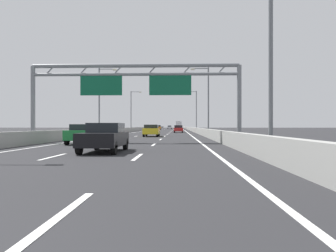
# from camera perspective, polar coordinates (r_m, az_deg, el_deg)

# --- Properties ---
(ground_plane) EXTENTS (260.00, 260.00, 0.00)m
(ground_plane) POSITION_cam_1_polar(r_m,az_deg,el_deg) (101.40, -0.15, -0.71)
(ground_plane) COLOR #262628
(lane_dash_left_1) EXTENTS (0.16, 3.00, 0.01)m
(lane_dash_left_1) POSITION_cam_1_polar(r_m,az_deg,el_deg) (14.88, -19.23, -5.04)
(lane_dash_left_1) COLOR white
(lane_dash_left_1) RESTS_ON ground_plane
(lane_dash_left_2) EXTENTS (0.16, 3.00, 0.01)m
(lane_dash_left_2) POSITION_cam_1_polar(r_m,az_deg,el_deg) (23.48, -11.30, -3.18)
(lane_dash_left_2) COLOR white
(lane_dash_left_2) RESTS_ON ground_plane
(lane_dash_left_3) EXTENTS (0.16, 3.00, 0.01)m
(lane_dash_left_3) POSITION_cam_1_polar(r_m,az_deg,el_deg) (32.30, -7.66, -2.30)
(lane_dash_left_3) COLOR white
(lane_dash_left_3) RESTS_ON ground_plane
(lane_dash_left_4) EXTENTS (0.16, 3.00, 0.01)m
(lane_dash_left_4) POSITION_cam_1_polar(r_m,az_deg,el_deg) (41.20, -5.60, -1.79)
(lane_dash_left_4) COLOR white
(lane_dash_left_4) RESTS_ON ground_plane
(lane_dash_left_5) EXTENTS (0.16, 3.00, 0.01)m
(lane_dash_left_5) POSITION_cam_1_polar(r_m,az_deg,el_deg) (50.13, -4.26, -1.47)
(lane_dash_left_5) COLOR white
(lane_dash_left_5) RESTS_ON ground_plane
(lane_dash_left_6) EXTENTS (0.16, 3.00, 0.01)m
(lane_dash_left_6) POSITION_cam_1_polar(r_m,az_deg,el_deg) (59.09, -3.33, -1.24)
(lane_dash_left_6) COLOR white
(lane_dash_left_6) RESTS_ON ground_plane
(lane_dash_left_7) EXTENTS (0.16, 3.00, 0.01)m
(lane_dash_left_7) POSITION_cam_1_polar(r_m,az_deg,el_deg) (68.05, -2.65, -1.07)
(lane_dash_left_7) COLOR white
(lane_dash_left_7) RESTS_ON ground_plane
(lane_dash_left_8) EXTENTS (0.16, 3.00, 0.01)m
(lane_dash_left_8) POSITION_cam_1_polar(r_m,az_deg,el_deg) (77.03, -2.13, -0.94)
(lane_dash_left_8) COLOR white
(lane_dash_left_8) RESTS_ON ground_plane
(lane_dash_left_9) EXTENTS (0.16, 3.00, 0.01)m
(lane_dash_left_9) POSITION_cam_1_polar(r_m,az_deg,el_deg) (86.01, -1.71, -0.84)
(lane_dash_left_9) COLOR white
(lane_dash_left_9) RESTS_ON ground_plane
(lane_dash_left_10) EXTENTS (0.16, 3.00, 0.01)m
(lane_dash_left_10) POSITION_cam_1_polar(r_m,az_deg,el_deg) (94.99, -1.38, -0.75)
(lane_dash_left_10) COLOR white
(lane_dash_left_10) RESTS_ON ground_plane
(lane_dash_left_11) EXTENTS (0.16, 3.00, 0.01)m
(lane_dash_left_11) POSITION_cam_1_polar(r_m,az_deg,el_deg) (103.98, -1.10, -0.69)
(lane_dash_left_11) COLOR white
(lane_dash_left_11) RESTS_ON ground_plane
(lane_dash_left_12) EXTENTS (0.16, 3.00, 0.01)m
(lane_dash_left_12) POSITION_cam_1_polar(r_m,az_deg,el_deg) (112.96, -0.86, -0.63)
(lane_dash_left_12) COLOR white
(lane_dash_left_12) RESTS_ON ground_plane
(lane_dash_left_13) EXTENTS (0.16, 3.00, 0.01)m
(lane_dash_left_13) POSITION_cam_1_polar(r_m,az_deg,el_deg) (121.95, -0.66, -0.58)
(lane_dash_left_13) COLOR white
(lane_dash_left_13) RESTS_ON ground_plane
(lane_dash_left_14) EXTENTS (0.16, 3.00, 0.01)m
(lane_dash_left_14) POSITION_cam_1_polar(r_m,az_deg,el_deg) (130.95, -0.49, -0.54)
(lane_dash_left_14) COLOR white
(lane_dash_left_14) RESTS_ON ground_plane
(lane_dash_left_15) EXTENTS (0.16, 3.00, 0.01)m
(lane_dash_left_15) POSITION_cam_1_polar(r_m,az_deg,el_deg) (139.94, -0.34, -0.50)
(lane_dash_left_15) COLOR white
(lane_dash_left_15) RESTS_ON ground_plane
(lane_dash_left_16) EXTENTS (0.16, 3.00, 0.01)m
(lane_dash_left_16) POSITION_cam_1_polar(r_m,az_deg,el_deg) (148.93, -0.21, -0.47)
(lane_dash_left_16) COLOR white
(lane_dash_left_16) RESTS_ON ground_plane
(lane_dash_left_17) EXTENTS (0.16, 3.00, 0.01)m
(lane_dash_left_17) POSITION_cam_1_polar(r_m,az_deg,el_deg) (157.93, -0.09, -0.44)
(lane_dash_left_17) COLOR white
(lane_dash_left_17) RESTS_ON ground_plane
(lane_dash_right_0) EXTENTS (0.16, 3.00, 0.01)m
(lane_dash_right_0) POSITION_cam_1_polar(r_m,az_deg,el_deg) (5.30, -17.85, -14.36)
(lane_dash_right_0) COLOR white
(lane_dash_right_0) RESTS_ON ground_plane
(lane_dash_right_1) EXTENTS (0.16, 3.00, 0.01)m
(lane_dash_right_1) POSITION_cam_1_polar(r_m,az_deg,el_deg) (14.00, -5.29, -5.36)
(lane_dash_right_1) COLOR white
(lane_dash_right_1) RESTS_ON ground_plane
(lane_dash_right_2) EXTENTS (0.16, 3.00, 0.01)m
(lane_dash_right_2) POSITION_cam_1_polar(r_m,az_deg,el_deg) (22.93, -2.49, -3.25)
(lane_dash_right_2) COLOR white
(lane_dash_right_2) RESTS_ON ground_plane
(lane_dash_right_3) EXTENTS (0.16, 3.00, 0.01)m
(lane_dash_right_3) POSITION_cam_1_polar(r_m,az_deg,el_deg) (31.91, -1.27, -2.33)
(lane_dash_right_3) COLOR white
(lane_dash_right_3) RESTS_ON ground_plane
(lane_dash_right_4) EXTENTS (0.16, 3.00, 0.01)m
(lane_dash_right_4) POSITION_cam_1_polar(r_m,az_deg,el_deg) (40.89, -0.58, -1.81)
(lane_dash_right_4) COLOR white
(lane_dash_right_4) RESTS_ON ground_plane
(lane_dash_right_5) EXTENTS (0.16, 3.00, 0.01)m
(lane_dash_right_5) POSITION_cam_1_polar(r_m,az_deg,el_deg) (49.88, -0.15, -1.47)
(lane_dash_right_5) COLOR white
(lane_dash_right_5) RESTS_ON ground_plane
(lane_dash_right_6) EXTENTS (0.16, 3.00, 0.01)m
(lane_dash_right_6) POSITION_cam_1_polar(r_m,az_deg,el_deg) (58.87, 0.16, -1.24)
(lane_dash_right_6) COLOR white
(lane_dash_right_6) RESTS_ON ground_plane
(lane_dash_right_7) EXTENTS (0.16, 3.00, 0.01)m
(lane_dash_right_7) POSITION_cam_1_polar(r_m,az_deg,el_deg) (67.87, 0.38, -1.07)
(lane_dash_right_7) COLOR white
(lane_dash_right_7) RESTS_ON ground_plane
(lane_dash_right_8) EXTENTS (0.16, 3.00, 0.01)m
(lane_dash_right_8) POSITION_cam_1_polar(r_m,az_deg,el_deg) (76.86, 0.55, -0.94)
(lane_dash_right_8) COLOR white
(lane_dash_right_8) RESTS_ON ground_plane
(lane_dash_right_9) EXTENTS (0.16, 3.00, 0.01)m
(lane_dash_right_9) POSITION_cam_1_polar(r_m,az_deg,el_deg) (85.86, 0.69, -0.84)
(lane_dash_right_9) COLOR white
(lane_dash_right_9) RESTS_ON ground_plane
(lane_dash_right_10) EXTENTS (0.16, 3.00, 0.01)m
(lane_dash_right_10) POSITION_cam_1_polar(r_m,az_deg,el_deg) (94.86, 0.80, -0.76)
(lane_dash_right_10) COLOR white
(lane_dash_right_10) RESTS_ON ground_plane
(lane_dash_right_11) EXTENTS (0.16, 3.00, 0.01)m
(lane_dash_right_11) POSITION_cam_1_polar(r_m,az_deg,el_deg) (103.85, 0.89, -0.69)
(lane_dash_right_11) COLOR white
(lane_dash_right_11) RESTS_ON ground_plane
(lane_dash_right_12) EXTENTS (0.16, 3.00, 0.01)m
(lane_dash_right_12) POSITION_cam_1_polar(r_m,az_deg,el_deg) (112.85, 0.96, -0.63)
(lane_dash_right_12) COLOR white
(lane_dash_right_12) RESTS_ON ground_plane
(lane_dash_right_13) EXTENTS (0.16, 3.00, 0.01)m
(lane_dash_right_13) POSITION_cam_1_polar(r_m,az_deg,el_deg) (121.85, 1.03, -0.58)
(lane_dash_right_13) COLOR white
(lane_dash_right_13) RESTS_ON ground_plane
(lane_dash_right_14) EXTENTS (0.16, 3.00, 0.01)m
(lane_dash_right_14) POSITION_cam_1_polar(r_m,az_deg,el_deg) (130.85, 1.08, -0.54)
(lane_dash_right_14) COLOR white
(lane_dash_right_14) RESTS_ON ground_plane
(lane_dash_right_15) EXTENTS (0.16, 3.00, 0.01)m
(lane_dash_right_15) POSITION_cam_1_polar(r_m,az_deg,el_deg) (139.85, 1.13, -0.50)
(lane_dash_right_15) COLOR white
(lane_dash_right_15) RESTS_ON ground_plane
(lane_dash_right_16) EXTENTS (0.16, 3.00, 0.01)m
(lane_dash_right_16) POSITION_cam_1_polar(r_m,az_deg,el_deg) (148.85, 1.18, -0.47)
(lane_dash_right_16) COLOR white
(lane_dash_right_16) RESTS_ON ground_plane
(lane_dash_right_17) EXTENTS (0.16, 3.00, 0.01)m
(lane_dash_right_17) POSITION_cam_1_polar(r_m,az_deg,el_deg) (157.85, 1.21, -0.44)
(lane_dash_right_17) COLOR white
(lane_dash_right_17) RESTS_ON ground_plane
(edge_line_left) EXTENTS (0.16, 176.00, 0.01)m
(edge_line_left) POSITION_cam_1_polar(r_m,az_deg,el_deg) (89.77, -3.77, -0.80)
(edge_line_left) COLOR white
(edge_line_left) RESTS_ON ground_plane
(edge_line_right) EXTENTS (0.16, 176.00, 0.01)m
(edge_line_right) POSITION_cam_1_polar(r_m,az_deg,el_deg) (89.36, 2.94, -0.80)
(edge_line_right) COLOR white
(edge_line_right) RESTS_ON ground_plane
(barrier_left) EXTENTS (0.45, 220.00, 0.95)m
(barrier_left) POSITION_cam_1_polar(r_m,az_deg,el_deg) (111.82, -3.51, -0.39)
(barrier_left) COLOR #9E9E99
(barrier_left) RESTS_ON ground_plane
(barrier_right) EXTENTS (0.45, 220.00, 0.95)m
(barrier_right) POSITION_cam_1_polar(r_m,az_deg,el_deg) (111.39, 3.58, -0.40)
(barrier_right) COLOR #9E9E99
(barrier_right) RESTS_ON ground_plane
(sign_gantry) EXTENTS (17.16, 0.36, 6.36)m
(sign_gantry) POSITION_cam_1_polar(r_m,az_deg,el_deg) (27.03, -5.71, 7.52)
(sign_gantry) COLOR gray
(sign_gantry) RESTS_ON ground_plane
(streetlamp_right_near) EXTENTS (2.58, 0.28, 9.50)m
(streetlamp_right_near) POSITION_cam_1_polar(r_m,az_deg,el_deg) (16.06, 16.52, 14.74)
(streetlamp_right_near) COLOR slate
(streetlamp_right_near) RESTS_ON ground_plane
(streetlamp_left_mid) EXTENTS (2.58, 0.28, 9.50)m
(streetlamp_left_mid) POSITION_cam_1_polar(r_m,az_deg,el_deg) (47.66, -11.55, 4.94)
(streetlamp_left_mid) COLOR slate
(streetlamp_left_mid) RESTS_ON ground_plane
(streetlamp_right_mid) EXTENTS (2.58, 0.28, 9.50)m
(streetlamp_right_mid) POSITION_cam_1_polar(r_m,az_deg,el_deg) (46.54, 6.71, 5.06)
(streetlamp_right_mid) COLOR slate
(streetlamp_right_mid) RESTS_ON ground_plane
(streetlamp_left_far) EXTENTS (2.58, 0.28, 9.50)m
(streetlamp_left_far) POSITION_cam_1_polar(r_m,az_deg,el_deg) (78.25, -6.25, 3.02)
(streetlamp_left_far) COLOR slate
(streetlamp_left_far) RESTS_ON ground_plane
(streetlamp_right_far) EXTENTS (2.58, 0.28, 9.50)m
(streetlamp_right_far) POSITION_cam_1_polar(r_m,az_deg,el_deg) (77.58, 4.75, 3.05)
(streetlamp_right_far) COLOR slate
(streetlamp_right_far) RESTS_ON ground_plane
(green_car) EXTENTS (1.74, 4.29, 1.43)m
(green_car) POSITION_cam_1_polar(r_m,az_deg,el_deg) (24.85, -14.29, -1.30)
(green_car) COLOR #1E7A38
(green_car) RESTS_ON ground_plane
(black_car) EXTENTS (1.83, 4.33, 1.47)m
(black_car) POSITION_cam_1_polar(r_m,az_deg,el_deg) (17.05, -10.87, -1.85)
(black_car) COLOR black
(black_car) RESTS_ON ground_plane
(orange_car) EXTENTS (1.87, 4.33, 1.54)m
(orange_car) POSITION_cam_1_polar(r_m,az_deg,el_deg) (115.20, -1.69, -0.23)
(orange_car) COLOR orange
(orange_car) RESTS_ON ground_plane
(yellow_car) EXTENTS (1.82, 4.37, 1.46)m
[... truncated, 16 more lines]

